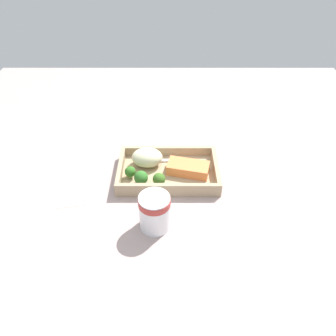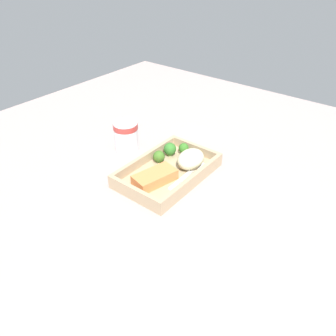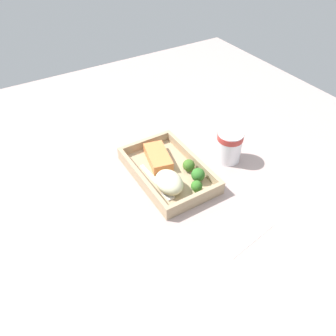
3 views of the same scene
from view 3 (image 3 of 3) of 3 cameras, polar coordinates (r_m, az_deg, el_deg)
name	(u,v)px [view 3 (image 3 of 3)]	position (r cm, az deg, el deg)	size (l,w,h in cm)	color
ground_plane	(168,177)	(96.20, 0.00, -1.65)	(160.00, 160.00, 2.00)	#A28D89
takeout_tray	(168,173)	(95.11, 0.00, -0.95)	(28.82, 18.35, 1.20)	tan
tray_rim	(168,168)	(93.76, 0.00, -0.04)	(28.82, 18.35, 2.82)	tan
salmon_fillet	(159,157)	(97.58, -1.61, 1.96)	(11.86, 5.89, 2.96)	#E78045
mashed_potatoes	(169,182)	(87.68, 0.20, -2.49)	(9.10, 6.91, 5.41)	beige
broccoli_floret_1	(198,175)	(90.84, 5.26, -1.20)	(3.85, 3.85, 4.24)	#7C9B5A
broccoli_floret_2	(189,165)	(94.09, 3.63, 0.45)	(3.52, 3.52, 3.74)	#739A5C
broccoli_floret_3	(197,186)	(87.88, 5.00, -3.19)	(3.11, 3.11, 3.66)	#81A768
fork	(158,184)	(90.75, -1.72, -2.83)	(15.85, 2.32, 0.44)	silver
paper_cup	(229,145)	(99.28, 10.61, 3.98)	(7.66, 7.66, 9.71)	white
receipt_slip	(243,231)	(83.79, 12.98, -10.60)	(7.38, 15.49, 0.24)	white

